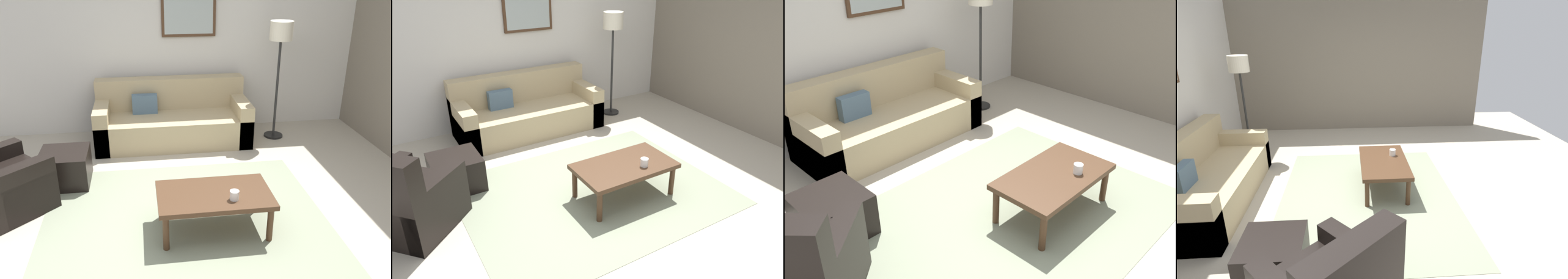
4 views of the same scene
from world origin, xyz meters
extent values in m
plane|color=#B2A893|center=(0.00, 0.00, 0.00)|extent=(8.00, 8.00, 0.00)
cube|color=slate|center=(3.00, 0.00, 1.40)|extent=(0.12, 5.20, 2.80)
cube|color=gray|center=(0.00, 0.00, 0.00)|extent=(2.91, 2.30, 0.01)
cube|color=tan|center=(0.06, 1.99, 0.21)|extent=(2.19, 0.92, 0.42)
cube|color=tan|center=(0.06, 2.33, 0.44)|extent=(2.19, 0.24, 0.88)
cube|color=tan|center=(1.05, 1.99, 0.31)|extent=(0.20, 0.92, 0.62)
cube|color=slate|center=(-0.33, 2.11, 0.56)|extent=(0.36, 0.12, 0.28)
cube|color=black|center=(-1.65, 0.19, 0.30)|extent=(0.70, 0.66, 0.60)
cube|color=black|center=(-1.32, 0.93, 0.20)|extent=(0.56, 0.56, 0.40)
cylinder|color=#472D1C|center=(-0.23, -0.50, 0.18)|extent=(0.06, 0.06, 0.36)
cylinder|color=#472D1C|center=(0.75, -0.50, 0.18)|extent=(0.06, 0.06, 0.36)
cylinder|color=#472D1C|center=(-0.23, 0.02, 0.18)|extent=(0.06, 0.06, 0.36)
cylinder|color=#472D1C|center=(0.75, 0.02, 0.18)|extent=(0.06, 0.06, 0.36)
cube|color=#472D1C|center=(0.26, -0.24, 0.39)|extent=(1.10, 0.64, 0.05)
cylinder|color=white|center=(0.43, -0.38, 0.46)|extent=(0.09, 0.09, 0.09)
cylinder|color=black|center=(1.59, 1.97, 0.01)|extent=(0.28, 0.28, 0.03)
cylinder|color=#262626|center=(1.59, 1.97, 0.72)|extent=(0.04, 0.04, 1.45)
cylinder|color=beige|center=(1.59, 1.97, 1.58)|extent=(0.32, 0.32, 0.26)
camera|label=1|loc=(-0.39, -3.59, 2.45)|focal=37.72mm
camera|label=2|loc=(-1.98, -3.16, 2.48)|focal=34.82mm
camera|label=3|loc=(-2.59, -2.06, 2.50)|focal=39.76mm
camera|label=4|loc=(-3.62, 0.22, 2.18)|focal=28.53mm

